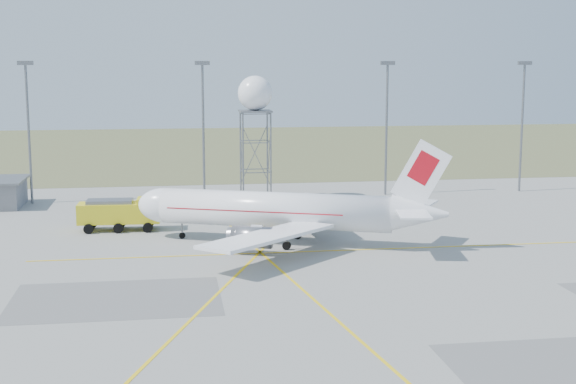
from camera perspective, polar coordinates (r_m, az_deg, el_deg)
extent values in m
plane|color=#999A94|center=(58.93, 7.11, -10.90)|extent=(400.00, 400.00, 0.00)
cube|color=#4B5B32|center=(194.89, -4.04, 3.18)|extent=(400.00, 120.00, 0.03)
cylinder|color=slate|center=(121.29, -17.95, 3.90)|extent=(0.36, 0.36, 20.00)
cube|color=slate|center=(120.87, -18.18, 8.71)|extent=(2.20, 0.50, 0.60)
cylinder|color=slate|center=(119.79, -6.04, 4.23)|extent=(0.36, 0.36, 20.00)
cube|color=slate|center=(119.37, -6.12, 9.11)|extent=(2.20, 0.50, 0.60)
cylinder|color=slate|center=(124.22, 7.01, 4.38)|extent=(0.36, 0.36, 20.00)
cube|color=slate|center=(123.80, 7.11, 9.09)|extent=(2.20, 0.50, 0.60)
cylinder|color=slate|center=(131.82, 16.29, 4.36)|extent=(0.36, 0.36, 20.00)
cube|color=slate|center=(131.44, 16.49, 8.79)|extent=(2.20, 0.50, 0.60)
cylinder|color=white|center=(90.10, -0.94, -1.28)|extent=(25.92, 13.47, 4.04)
ellipsoid|color=white|center=(94.11, -8.73, -0.94)|extent=(7.51, 6.15, 4.04)
cube|color=black|center=(94.46, -9.42, -0.55)|extent=(2.24, 2.63, 0.99)
cone|color=white|center=(87.60, 9.38, -1.50)|extent=(7.13, 6.00, 4.04)
cube|color=white|center=(86.92, 9.45, 1.25)|extent=(6.13, 2.67, 7.60)
cube|color=#B30B17|center=(86.82, 9.60, 1.71)|extent=(3.36, 1.61, 3.90)
cube|color=white|center=(90.72, 9.21, -0.81)|extent=(5.06, 6.36, 0.18)
cube|color=white|center=(84.36, 8.90, -1.55)|extent=(5.06, 6.36, 0.18)
cube|color=white|center=(98.67, 1.20, -0.97)|extent=(6.06, 16.49, 0.36)
cube|color=white|center=(81.29, -1.46, -3.15)|extent=(15.23, 14.48, 0.36)
cylinder|color=slate|center=(96.28, -0.68, -1.77)|extent=(4.80, 3.73, 2.32)
cylinder|color=slate|center=(85.18, -2.56, -3.22)|extent=(4.80, 3.73, 2.32)
cube|color=#B30B17|center=(90.58, -2.18, -1.17)|extent=(20.29, 11.26, 0.12)
cylinder|color=black|center=(94.03, -7.53, -3.02)|extent=(0.92, 0.92, 0.91)
cube|color=black|center=(90.31, 0.31, -3.45)|extent=(3.18, 6.01, 0.91)
cylinder|color=slate|center=(90.21, 0.31, -3.17)|extent=(0.32, 0.32, 1.82)
cylinder|color=slate|center=(116.69, -3.21, 2.46)|extent=(0.24, 0.24, 13.21)
cylinder|color=slate|center=(117.13, -1.23, 2.50)|extent=(0.24, 0.24, 13.21)
cylinder|color=slate|center=(121.14, -1.48, 2.71)|extent=(0.24, 0.24, 13.21)
cylinder|color=slate|center=(120.71, -3.39, 2.68)|extent=(0.24, 0.24, 13.21)
cube|color=slate|center=(118.33, -2.35, 5.77)|extent=(4.66, 4.66, 0.25)
sphere|color=white|center=(118.21, -2.36, 7.05)|extent=(5.08, 5.08, 5.08)
cube|color=yellow|center=(99.58, -11.91, -1.45)|extent=(9.95, 3.67, 2.40)
cube|color=yellow|center=(99.12, -9.92, -0.86)|extent=(2.74, 3.16, 1.53)
cube|color=black|center=(99.06, -9.48, -0.79)|extent=(0.22, 2.84, 1.09)
cube|color=slate|center=(99.45, -12.56, -0.65)|extent=(5.56, 2.84, 0.44)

